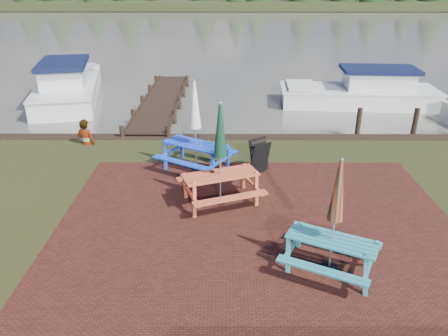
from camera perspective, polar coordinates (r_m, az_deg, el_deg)
ground at (r=8.98m, az=4.77°, el=-11.56°), size 120.00×120.00×0.00m
paving at (r=9.80m, az=4.36°, el=-8.10°), size 9.00×7.50×0.02m
water at (r=44.58m, az=1.22°, el=17.45°), size 120.00×60.00×0.02m
picnic_table_teal at (r=8.41m, az=14.04°, el=-8.38°), size 2.15×2.07×2.31m
picnic_table_red at (r=10.51m, az=-0.48°, el=-0.21°), size 2.29×2.17×2.54m
picnic_table_blue at (r=12.37m, az=-3.70°, el=3.71°), size 2.47×2.40×2.61m
chalkboard at (r=12.29m, az=4.65°, el=1.48°), size 0.63×0.88×0.97m
jetty at (r=19.44m, az=-8.13°, el=8.68°), size 1.76×9.08×1.00m
boat_jetty at (r=21.54m, az=-19.63°, el=9.93°), size 3.96×7.63×2.11m
boat_near at (r=20.48m, az=17.52°, el=9.30°), size 6.91×2.77×1.84m
person at (r=15.02m, az=-17.90°, el=6.02°), size 0.70×0.55×1.69m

